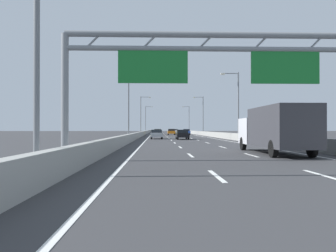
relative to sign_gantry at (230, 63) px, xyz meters
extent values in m
plane|color=#38383A|center=(0.16, 81.92, -4.83)|extent=(260.00, 260.00, 0.00)
cube|color=white|center=(-1.64, -5.58, -4.83)|extent=(0.16, 3.00, 0.01)
cube|color=white|center=(-1.64, 3.42, -4.83)|extent=(0.16, 3.00, 0.01)
cube|color=white|center=(-1.64, 12.42, -4.83)|extent=(0.16, 3.00, 0.01)
cube|color=white|center=(-1.64, 21.42, -4.83)|extent=(0.16, 3.00, 0.01)
cube|color=white|center=(-1.64, 30.42, -4.83)|extent=(0.16, 3.00, 0.01)
cube|color=white|center=(-1.64, 39.42, -4.83)|extent=(0.16, 3.00, 0.01)
cube|color=white|center=(-1.64, 48.42, -4.83)|extent=(0.16, 3.00, 0.01)
cube|color=white|center=(-1.64, 57.42, -4.83)|extent=(0.16, 3.00, 0.01)
cube|color=white|center=(-1.64, 66.42, -4.83)|extent=(0.16, 3.00, 0.01)
cube|color=white|center=(-1.64, 75.42, -4.83)|extent=(0.16, 3.00, 0.01)
cube|color=white|center=(-1.64, 84.42, -4.83)|extent=(0.16, 3.00, 0.01)
cube|color=white|center=(-1.64, 93.42, -4.83)|extent=(0.16, 3.00, 0.01)
cube|color=white|center=(-1.64, 102.42, -4.83)|extent=(0.16, 3.00, 0.01)
cube|color=white|center=(-1.64, 111.42, -4.83)|extent=(0.16, 3.00, 0.01)
cube|color=white|center=(-1.64, 120.42, -4.83)|extent=(0.16, 3.00, 0.01)
cube|color=white|center=(-1.64, 129.42, -4.83)|extent=(0.16, 3.00, 0.01)
cube|color=white|center=(-1.64, 138.42, -4.83)|extent=(0.16, 3.00, 0.01)
cube|color=white|center=(1.96, -5.58, -4.83)|extent=(0.16, 3.00, 0.01)
cube|color=white|center=(1.96, 3.42, -4.83)|extent=(0.16, 3.00, 0.01)
cube|color=white|center=(1.96, 12.42, -4.83)|extent=(0.16, 3.00, 0.01)
cube|color=white|center=(1.96, 21.42, -4.83)|extent=(0.16, 3.00, 0.01)
cube|color=white|center=(1.96, 30.42, -4.83)|extent=(0.16, 3.00, 0.01)
cube|color=white|center=(1.96, 39.42, -4.83)|extent=(0.16, 3.00, 0.01)
cube|color=white|center=(1.96, 48.42, -4.83)|extent=(0.16, 3.00, 0.01)
cube|color=white|center=(1.96, 57.42, -4.83)|extent=(0.16, 3.00, 0.01)
cube|color=white|center=(1.96, 66.42, -4.83)|extent=(0.16, 3.00, 0.01)
cube|color=white|center=(1.96, 75.42, -4.83)|extent=(0.16, 3.00, 0.01)
cube|color=white|center=(1.96, 84.42, -4.83)|extent=(0.16, 3.00, 0.01)
cube|color=white|center=(1.96, 93.42, -4.83)|extent=(0.16, 3.00, 0.01)
cube|color=white|center=(1.96, 102.42, -4.83)|extent=(0.16, 3.00, 0.01)
cube|color=white|center=(1.96, 111.42, -4.83)|extent=(0.16, 3.00, 0.01)
cube|color=white|center=(1.96, 120.42, -4.83)|extent=(0.16, 3.00, 0.01)
cube|color=white|center=(1.96, 129.42, -4.83)|extent=(0.16, 3.00, 0.01)
cube|color=white|center=(1.96, 138.42, -4.83)|extent=(0.16, 3.00, 0.01)
cube|color=white|center=(-5.09, 69.92, -4.83)|extent=(0.16, 176.00, 0.01)
cube|color=white|center=(5.41, 69.92, -4.83)|extent=(0.16, 176.00, 0.01)
cube|color=#9E9E99|center=(-6.74, 91.92, -4.36)|extent=(0.45, 220.00, 0.95)
cube|color=#9E9E99|center=(7.06, 91.92, -4.36)|extent=(0.45, 220.00, 0.95)
cylinder|color=gray|center=(-8.08, 0.00, -1.73)|extent=(0.36, 0.36, 6.20)
cylinder|color=gray|center=(0.16, 0.00, 1.37)|extent=(16.48, 0.32, 0.32)
cylinder|color=gray|center=(0.16, 0.00, 0.67)|extent=(16.48, 0.26, 0.26)
cylinder|color=gray|center=(-6.71, 0.00, 1.02)|extent=(0.74, 0.10, 0.74)
cylinder|color=gray|center=(-3.96, 0.00, 1.02)|extent=(0.74, 0.10, 0.74)
cylinder|color=gray|center=(-1.21, 0.00, 1.02)|extent=(0.74, 0.10, 0.74)
cylinder|color=gray|center=(1.53, 0.00, 1.02)|extent=(0.74, 0.10, 0.74)
cylinder|color=gray|center=(4.28, 0.00, 1.02)|extent=(0.74, 0.10, 0.74)
cube|color=#19752D|center=(-3.81, 0.00, -0.23)|extent=(3.40, 0.12, 1.60)
cube|color=#19752D|center=(2.73, 0.00, -0.23)|extent=(3.40, 0.12, 1.60)
cylinder|color=slate|center=(-7.54, -5.63, -0.08)|extent=(0.20, 0.20, 9.50)
cylinder|color=slate|center=(-7.54, 31.93, -0.08)|extent=(0.20, 0.20, 9.50)
cylinder|color=slate|center=(-6.44, 31.93, 4.52)|extent=(2.20, 0.12, 0.12)
cube|color=#F2EAC6|center=(-5.34, 31.93, 4.42)|extent=(0.56, 0.28, 0.20)
cylinder|color=slate|center=(7.86, 31.93, -0.08)|extent=(0.20, 0.20, 9.50)
cylinder|color=slate|center=(6.76, 31.93, 4.52)|extent=(2.20, 0.12, 0.12)
cube|color=#F2EAC6|center=(5.66, 31.93, 4.42)|extent=(0.56, 0.28, 0.20)
cylinder|color=slate|center=(-7.54, 69.49, -0.08)|extent=(0.20, 0.20, 9.50)
cylinder|color=slate|center=(-6.44, 69.49, 4.52)|extent=(2.20, 0.12, 0.12)
cube|color=#F2EAC6|center=(-5.34, 69.49, 4.42)|extent=(0.56, 0.28, 0.20)
cylinder|color=slate|center=(7.86, 69.49, -0.08)|extent=(0.20, 0.20, 9.50)
cylinder|color=slate|center=(6.76, 69.49, 4.52)|extent=(2.20, 0.12, 0.12)
cube|color=#F2EAC6|center=(5.66, 69.49, 4.42)|extent=(0.56, 0.28, 0.20)
cylinder|color=slate|center=(-7.54, 107.06, -0.08)|extent=(0.20, 0.20, 9.50)
cylinder|color=slate|center=(-6.44, 107.06, 4.52)|extent=(2.20, 0.12, 0.12)
cube|color=#F2EAC6|center=(-5.34, 107.06, 4.42)|extent=(0.56, 0.28, 0.20)
cylinder|color=slate|center=(7.86, 107.06, -0.08)|extent=(0.20, 0.20, 9.50)
cylinder|color=slate|center=(6.76, 107.06, 4.52)|extent=(2.20, 0.12, 0.12)
cube|color=#F2EAC6|center=(5.66, 107.06, 4.42)|extent=(0.56, 0.28, 0.20)
cube|color=yellow|center=(-3.39, 67.19, -4.19)|extent=(1.82, 4.16, 0.65)
cube|color=black|center=(-3.39, 67.02, -3.62)|extent=(1.60, 1.69, 0.50)
cylinder|color=black|center=(-4.19, 68.72, -4.51)|extent=(0.22, 0.64, 0.64)
cylinder|color=black|center=(-2.59, 68.72, -4.51)|extent=(0.22, 0.64, 0.64)
cylinder|color=black|center=(-4.19, 65.66, -4.51)|extent=(0.22, 0.64, 0.64)
cylinder|color=black|center=(-2.59, 65.66, -4.51)|extent=(0.22, 0.64, 0.64)
cube|color=#2347AD|center=(3.92, 72.28, -4.18)|extent=(1.78, 4.47, 0.67)
cube|color=black|center=(3.92, 71.83, -3.61)|extent=(1.56, 2.12, 0.46)
cylinder|color=black|center=(3.14, 73.97, -4.51)|extent=(0.22, 0.64, 0.64)
cylinder|color=black|center=(4.70, 73.97, -4.51)|extent=(0.22, 0.64, 0.64)
cylinder|color=black|center=(3.14, 70.60, -4.51)|extent=(0.22, 0.64, 0.64)
cylinder|color=black|center=(4.70, 70.60, -4.51)|extent=(0.22, 0.64, 0.64)
cube|color=orange|center=(0.10, 71.34, -4.19)|extent=(1.85, 4.26, 0.65)
cube|color=black|center=(0.10, 71.49, -3.60)|extent=(1.63, 2.00, 0.52)
cylinder|color=black|center=(-0.72, 72.92, -4.51)|extent=(0.22, 0.64, 0.64)
cylinder|color=black|center=(0.91, 72.92, -4.51)|extent=(0.22, 0.64, 0.64)
cylinder|color=black|center=(-0.72, 69.76, -4.51)|extent=(0.22, 0.64, 0.64)
cylinder|color=black|center=(0.91, 69.76, -4.51)|extent=(0.22, 0.64, 0.64)
cube|color=black|center=(0.11, 34.17, -4.20)|extent=(1.74, 4.68, 0.62)
cube|color=black|center=(0.11, 34.03, -3.65)|extent=(1.53, 1.96, 0.48)
cylinder|color=black|center=(-0.65, 35.96, -4.51)|extent=(0.22, 0.64, 0.64)
cylinder|color=black|center=(0.87, 35.96, -4.51)|extent=(0.22, 0.64, 0.64)
cylinder|color=black|center=(-0.65, 32.39, -4.51)|extent=(0.22, 0.64, 0.64)
cylinder|color=black|center=(0.87, 32.39, -4.51)|extent=(0.22, 0.64, 0.64)
cube|color=silver|center=(3.89, 120.22, -4.20)|extent=(1.76, 4.60, 0.63)
cube|color=black|center=(3.89, 119.60, -3.66)|extent=(1.55, 1.89, 0.43)
cylinder|color=black|center=(3.13, 121.97, -4.51)|extent=(0.22, 0.64, 0.64)
cylinder|color=black|center=(4.66, 121.97, -4.51)|extent=(0.22, 0.64, 0.64)
cylinder|color=black|center=(3.13, 118.47, -4.51)|extent=(0.22, 0.64, 0.64)
cylinder|color=black|center=(4.66, 118.47, -4.51)|extent=(0.22, 0.64, 0.64)
cube|color=#A8ADB2|center=(-3.63, 36.74, -4.21)|extent=(1.80, 4.62, 0.61)
cube|color=black|center=(-3.63, 37.09, -3.66)|extent=(1.58, 2.15, 0.47)
cylinder|color=black|center=(-4.41, 38.50, -4.51)|extent=(0.22, 0.64, 0.64)
cylinder|color=black|center=(-2.84, 38.50, -4.51)|extent=(0.22, 0.64, 0.64)
cylinder|color=black|center=(-4.41, 34.98, -4.51)|extent=(0.22, 0.64, 0.64)
cylinder|color=black|center=(-2.84, 34.98, -4.51)|extent=(0.22, 0.64, 0.64)
cube|color=silver|center=(3.78, 8.04, -3.43)|extent=(2.43, 2.51, 1.84)
cube|color=#333338|center=(3.78, 3.46, -3.15)|extent=(2.43, 6.25, 2.41)
cylinder|color=black|center=(2.70, 8.40, -4.35)|extent=(0.28, 0.96, 0.96)
cylinder|color=black|center=(4.85, 8.40, -4.35)|extent=(0.28, 0.96, 0.96)
cylinder|color=black|center=(2.70, 1.74, -4.35)|extent=(0.28, 0.96, 0.96)
cylinder|color=black|center=(4.85, 1.74, -4.35)|extent=(0.28, 0.96, 0.96)
camera|label=1|loc=(-3.63, -17.20, -3.25)|focal=37.68mm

